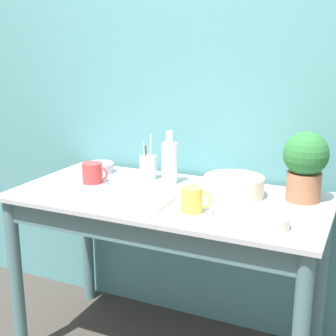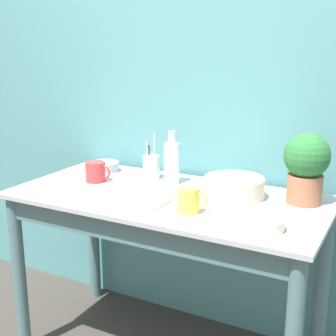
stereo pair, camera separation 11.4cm
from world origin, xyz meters
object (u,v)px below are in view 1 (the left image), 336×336
object	(u,v)px
mug_yellow	(192,200)
utensil_cup	(148,167)
potted_plant	(305,163)
tray_board	(135,199)
bottle_tall	(169,162)
bowl_small_cream	(266,221)
bowl_small_steel	(99,167)
mug_red	(93,173)
bowl_wash_large	(234,186)

from	to	relation	value
mug_yellow	utensil_cup	bearing A→B (deg)	136.55
potted_plant	tray_board	world-z (taller)	potted_plant
bottle_tall	bowl_small_cream	distance (m)	0.65
mug_yellow	bowl_small_cream	size ratio (longest dim) A/B	0.77
bottle_tall	bowl_small_cream	xyz separation A→B (m)	(0.54, -0.36, -0.08)
bottle_tall	bowl_small_steel	xyz separation A→B (m)	(-0.41, 0.03, -0.08)
bowl_small_cream	tray_board	world-z (taller)	bowl_small_cream
mug_red	mug_yellow	size ratio (longest dim) A/B	1.05
utensil_cup	tray_board	xyz separation A→B (m)	(0.10, -0.33, -0.05)
mug_red	bowl_small_steel	distance (m)	0.19
bowl_wash_large	mug_red	bearing A→B (deg)	-172.78
bowl_wash_large	bowl_small_cream	size ratio (longest dim) A/B	1.57
mug_red	potted_plant	bearing A→B (deg)	8.72
potted_plant	bowl_small_cream	bearing A→B (deg)	-101.03
utensil_cup	potted_plant	bearing A→B (deg)	-2.08
bowl_small_cream	mug_yellow	bearing A→B (deg)	172.57
bottle_tall	tray_board	distance (m)	0.31
mug_yellow	tray_board	size ratio (longest dim) A/B	0.43
potted_plant	mug_red	distance (m)	0.96
bowl_small_steel	tray_board	xyz separation A→B (m)	(0.38, -0.33, -0.02)
bottle_tall	mug_red	distance (m)	0.36
bottle_tall	mug_yellow	xyz separation A→B (m)	(0.24, -0.32, -0.05)
bottle_tall	tray_board	size ratio (longest dim) A/B	0.84
mug_red	bowl_small_steel	size ratio (longest dim) A/B	0.89
bowl_small_steel	bowl_small_cream	distance (m)	1.02
bottle_tall	mug_red	world-z (taller)	bottle_tall
mug_red	tray_board	bearing A→B (deg)	-26.91
bottle_tall	bowl_small_steel	world-z (taller)	bottle_tall
potted_plant	bowl_small_steel	xyz separation A→B (m)	(-1.02, 0.03, -0.14)
potted_plant	utensil_cup	distance (m)	0.74
mug_red	bowl_small_cream	size ratio (longest dim) A/B	0.81
potted_plant	mug_red	world-z (taller)	potted_plant
mug_red	mug_yellow	xyz separation A→B (m)	(0.57, -0.18, 0.00)
bottle_tall	mug_red	xyz separation A→B (m)	(-0.33, -0.14, -0.06)
bowl_small_steel	tray_board	world-z (taller)	bowl_small_steel
bowl_wash_large	bottle_tall	bearing A→B (deg)	169.80
bowl_wash_large	mug_yellow	xyz separation A→B (m)	(-0.09, -0.26, 0.01)
bowl_wash_large	tray_board	world-z (taller)	bowl_wash_large
potted_plant	utensil_cup	bearing A→B (deg)	177.92
bowl_wash_large	mug_yellow	world-z (taller)	mug_yellow
mug_yellow	bowl_wash_large	bearing A→B (deg)	71.31
mug_yellow	bottle_tall	bearing A→B (deg)	127.07
bowl_wash_large	bowl_small_steel	distance (m)	0.74
bowl_small_cream	tray_board	size ratio (longest dim) A/B	0.55
bowl_small_steel	utensil_cup	distance (m)	0.28
potted_plant	bowl_wash_large	world-z (taller)	potted_plant
bowl_wash_large	bottle_tall	xyz separation A→B (m)	(-0.33, 0.06, 0.06)
mug_red	bowl_small_cream	world-z (taller)	mug_red
mug_yellow	utensil_cup	xyz separation A→B (m)	(-0.37, 0.35, 0.01)
mug_red	tray_board	size ratio (longest dim) A/B	0.45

